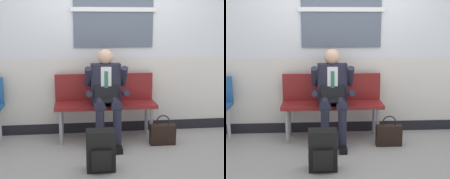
{
  "view_description": "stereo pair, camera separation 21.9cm",
  "coord_description": "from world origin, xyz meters",
  "views": [
    {
      "loc": [
        -0.54,
        -3.83,
        1.6
      ],
      "look_at": [
        -0.07,
        0.21,
        0.75
      ],
      "focal_mm": 50.77,
      "sensor_mm": 36.0,
      "label": 1
    },
    {
      "loc": [
        -0.32,
        -3.84,
        1.6
      ],
      "look_at": [
        -0.07,
        0.21,
        0.75
      ],
      "focal_mm": 50.77,
      "sensor_mm": 36.0,
      "label": 2
    }
  ],
  "objects": [
    {
      "name": "ground_plane",
      "position": [
        0.0,
        0.0,
        0.0
      ],
      "size": [
        18.0,
        18.0,
        0.0
      ],
      "primitive_type": "plane",
      "color": "gray"
    },
    {
      "name": "station_wall",
      "position": [
        0.0,
        0.76,
        1.58
      ],
      "size": [
        5.47,
        0.17,
        3.17
      ],
      "color": "silver",
      "rests_on": "ground"
    },
    {
      "name": "person_seated",
      "position": [
        -0.13,
        0.28,
        0.68
      ],
      "size": [
        0.57,
        0.7,
        1.27
      ],
      "color": "#1E1E2D",
      "rests_on": "ground"
    },
    {
      "name": "backpack",
      "position": [
        -0.28,
        -0.57,
        0.23
      ],
      "size": [
        0.32,
        0.23,
        0.46
      ],
      "color": "black",
      "rests_on": "ground"
    },
    {
      "name": "handbag",
      "position": [
        0.6,
        0.1,
        0.15
      ],
      "size": [
        0.34,
        0.11,
        0.41
      ],
      "color": "black",
      "rests_on": "ground"
    },
    {
      "name": "bench_with_person",
      "position": [
        -0.13,
        0.48,
        0.56
      ],
      "size": [
        1.39,
        0.42,
        0.9
      ],
      "color": "maroon",
      "rests_on": "ground"
    }
  ]
}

